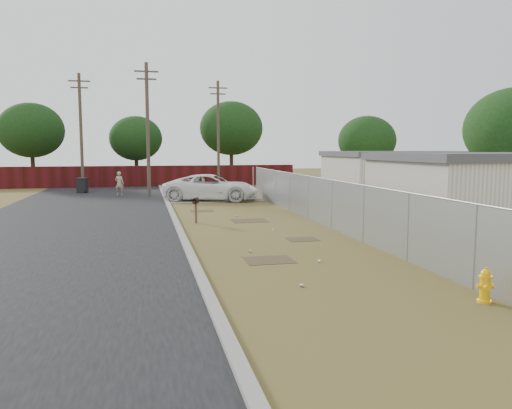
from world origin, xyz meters
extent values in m
plane|color=brown|center=(0.00, 0.00, 0.00)|extent=(120.00, 120.00, 0.00)
cube|color=black|center=(-7.50, 8.00, 0.01)|extent=(9.00, 60.00, 0.02)
cube|color=#A09C95|center=(-3.00, 8.00, 0.06)|extent=(0.25, 60.00, 0.12)
cube|color=#A09C95|center=(0.00, 11.50, 0.01)|extent=(6.20, 1.00, 0.03)
cylinder|color=gray|center=(3.10, -9.00, 1.00)|extent=(0.06, 0.06, 2.00)
cylinder|color=gray|center=(3.10, -6.00, 1.00)|extent=(0.06, 0.06, 2.00)
cylinder|color=gray|center=(3.10, -3.00, 1.00)|extent=(0.06, 0.06, 2.00)
cylinder|color=gray|center=(3.10, 0.00, 1.00)|extent=(0.06, 0.06, 2.00)
cylinder|color=gray|center=(3.10, 3.00, 1.00)|extent=(0.06, 0.06, 2.00)
cylinder|color=gray|center=(3.10, 6.00, 1.00)|extent=(0.06, 0.06, 2.00)
cylinder|color=gray|center=(3.10, 9.00, 1.00)|extent=(0.06, 0.06, 2.00)
cylinder|color=gray|center=(3.10, 12.00, 1.00)|extent=(0.06, 0.06, 2.00)
cylinder|color=gray|center=(3.10, 15.00, 1.00)|extent=(0.06, 0.06, 2.00)
cylinder|color=gray|center=(3.10, 1.00, 2.00)|extent=(0.04, 26.00, 0.04)
cube|color=gray|center=(3.10, 1.00, 1.00)|extent=(0.01, 26.00, 2.00)
cube|color=black|center=(3.16, 1.00, 0.30)|extent=(0.03, 26.00, 0.60)
cube|color=#460F12|center=(-6.00, 25.00, 0.90)|extent=(30.00, 0.12, 1.80)
cylinder|color=brown|center=(-4.00, 16.00, 4.50)|extent=(0.24, 0.24, 9.00)
cube|color=brown|center=(-4.00, 16.00, 8.40)|extent=(1.60, 0.10, 0.10)
cube|color=brown|center=(-4.00, 16.00, 7.90)|extent=(1.30, 0.10, 0.10)
cylinder|color=brown|center=(-9.00, 22.00, 4.50)|extent=(0.24, 0.24, 9.00)
cube|color=brown|center=(-9.00, 22.00, 8.40)|extent=(1.60, 0.10, 0.10)
cube|color=brown|center=(-9.00, 22.00, 7.90)|extent=(1.30, 0.10, 0.10)
cylinder|color=brown|center=(2.00, 24.00, 4.50)|extent=(0.24, 0.24, 9.00)
cube|color=brown|center=(2.00, 24.00, 8.40)|extent=(1.60, 0.10, 0.10)
cube|color=brown|center=(2.00, 24.00, 7.90)|extent=(1.30, 0.10, 0.10)
cube|color=white|center=(9.00, -2.00, 1.40)|extent=(8.00, 6.00, 2.80)
cube|color=#46474B|center=(9.00, -2.00, 2.95)|extent=(8.32, 6.24, 0.30)
cube|color=white|center=(10.50, 9.00, 1.40)|extent=(7.00, 6.00, 2.80)
cube|color=#46474B|center=(10.50, 9.00, 2.95)|extent=(7.28, 6.24, 0.30)
cylinder|color=#372719|center=(-14.00, 29.00, 1.65)|extent=(0.36, 0.36, 3.30)
ellipsoid|color=black|center=(-14.00, 29.00, 4.88)|extent=(5.70, 5.70, 4.84)
cylinder|color=#372719|center=(-5.00, 30.00, 1.43)|extent=(0.36, 0.36, 2.86)
ellipsoid|color=black|center=(-5.00, 30.00, 4.23)|extent=(4.94, 4.94, 4.20)
cylinder|color=#372719|center=(4.00, 29.00, 1.76)|extent=(0.36, 0.36, 3.52)
ellipsoid|color=black|center=(4.00, 29.00, 5.20)|extent=(6.08, 6.08, 5.17)
cylinder|color=#372719|center=(13.00, 18.00, 1.32)|extent=(0.36, 0.36, 2.64)
ellipsoid|color=black|center=(13.00, 18.00, 3.90)|extent=(4.56, 4.56, 3.88)
cylinder|color=#372719|center=(14.00, 3.00, 1.43)|extent=(0.36, 0.36, 2.86)
cylinder|color=yellow|center=(2.70, -9.92, 0.03)|extent=(0.39, 0.39, 0.05)
cylinder|color=yellow|center=(2.70, -9.92, 0.30)|extent=(0.27, 0.27, 0.52)
cylinder|color=yellow|center=(2.70, -9.92, 0.56)|extent=(0.35, 0.35, 0.04)
sphere|color=yellow|center=(2.70, -9.92, 0.63)|extent=(0.26, 0.26, 0.21)
cylinder|color=yellow|center=(2.70, -9.92, 0.73)|extent=(0.05, 0.05, 0.05)
cylinder|color=yellow|center=(2.58, -9.88, 0.36)|extent=(0.12, 0.12, 0.10)
cylinder|color=yellow|center=(2.82, -9.96, 0.36)|extent=(0.12, 0.12, 0.10)
cylinder|color=yellow|center=(2.66, -10.04, 0.36)|extent=(0.15, 0.14, 0.13)
cube|color=brown|center=(-2.14, 2.80, 0.47)|extent=(0.11, 0.11, 0.93)
cube|color=black|center=(-2.14, 2.80, 0.96)|extent=(0.32, 0.48, 0.17)
cylinder|color=black|center=(-2.14, 2.80, 1.05)|extent=(0.32, 0.48, 0.17)
cube|color=#AB180C|center=(-2.23, 2.57, 0.96)|extent=(0.03, 0.04, 0.09)
imported|color=white|center=(-0.17, 12.24, 0.83)|extent=(6.51, 4.42, 1.65)
imported|color=tan|center=(-6.01, 17.02, 0.84)|extent=(0.71, 0.59, 1.68)
cube|color=black|center=(-8.79, 19.72, 0.52)|extent=(0.79, 0.79, 1.05)
cube|color=black|center=(-8.79, 19.72, 1.07)|extent=(0.87, 0.87, 0.09)
cylinder|color=black|center=(-8.55, 19.32, 0.11)|extent=(0.11, 0.23, 0.22)
cylinder|color=silver|center=(0.56, -5.60, 0.04)|extent=(0.10, 0.12, 0.07)
cylinder|color=silver|center=(-1.13, -3.77, 0.04)|extent=(0.11, 0.12, 0.07)
cylinder|color=silver|center=(0.69, 0.11, 0.04)|extent=(0.07, 0.10, 0.07)
cylinder|color=silver|center=(-0.73, -7.93, 0.04)|extent=(0.12, 0.12, 0.07)
cylinder|color=silver|center=(0.01, 4.57, 0.04)|extent=(0.11, 0.08, 0.07)
camera|label=1|loc=(-4.31, -18.93, 3.26)|focal=35.00mm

